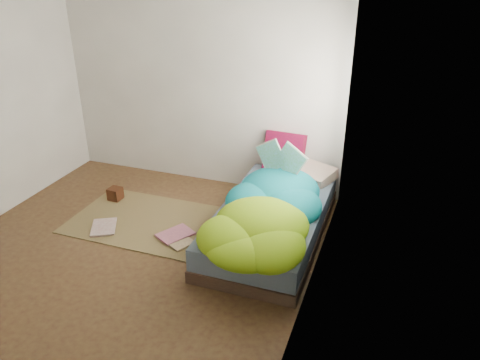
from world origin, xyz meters
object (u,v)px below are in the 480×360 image
object	(u,v)px
pillow_magenta	(284,152)
open_book	(281,149)
floor_book_b	(169,230)
bed	(271,222)
wooden_box	(115,194)
floor_book_a	(92,228)

from	to	relation	value
pillow_magenta	open_book	world-z (taller)	open_book
pillow_magenta	open_book	size ratio (longest dim) A/B	0.96
floor_book_b	open_book	bearing A→B (deg)	62.86
bed	floor_book_b	bearing A→B (deg)	-164.54
bed	floor_book_b	xyz separation A→B (m)	(-1.04, -0.29, -0.14)
bed	pillow_magenta	world-z (taller)	pillow_magenta
wooden_box	bed	bearing A→B (deg)	-4.07
wooden_box	floor_book_b	distance (m)	1.02
bed	floor_book_a	size ratio (longest dim) A/B	5.88
floor_book_a	floor_book_b	xyz separation A→B (m)	(0.78, 0.24, 0.00)
open_book	floor_book_b	distance (m)	1.44
open_book	wooden_box	xyz separation A→B (m)	(-1.93, -0.23, -0.74)
floor_book_a	floor_book_b	distance (m)	0.82
pillow_magenta	wooden_box	xyz separation A→B (m)	(-1.84, -0.77, -0.48)
floor_book_a	wooden_box	bearing A→B (deg)	73.74
bed	floor_book_b	world-z (taller)	bed
pillow_magenta	open_book	bearing A→B (deg)	-76.09
wooden_box	floor_book_a	size ratio (longest dim) A/B	0.42
floor_book_a	floor_book_b	size ratio (longest dim) A/B	0.98
floor_book_a	pillow_magenta	bearing A→B (deg)	12.21
pillow_magenta	floor_book_a	xyz separation A→B (m)	(-1.70, -1.44, -0.54)
open_book	wooden_box	world-z (taller)	open_book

